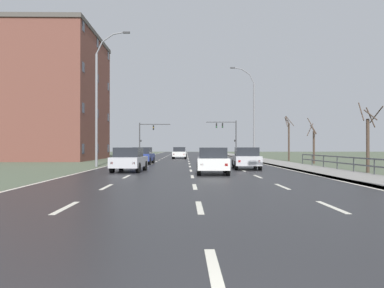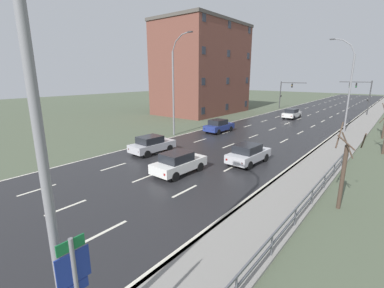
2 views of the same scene
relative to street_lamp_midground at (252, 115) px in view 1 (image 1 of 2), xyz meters
name	(u,v)px [view 1 (image 1 of 2)]	position (x,y,z in m)	size (l,w,h in m)	color
ground_plane	(188,160)	(-7.40, 5.06, -5.34)	(160.00, 160.00, 0.12)	#4C5642
road_asphalt_strip	(188,157)	(-7.40, 17.05, -5.27)	(14.00, 120.00, 0.03)	#232326
sidewalk_right	(241,157)	(1.03, 17.06, -5.22)	(3.00, 120.00, 0.12)	gray
guardrail	(374,164)	(2.45, -24.65, -4.58)	(0.07, 26.45, 1.00)	#515459
street_lamp_midground	(252,115)	(0.00, 0.00, 0.00)	(2.87, 0.24, 10.87)	slate
street_lamp_left_bank	(99,101)	(-14.82, -13.54, 0.09)	(2.80, 0.24, 11.04)	slate
traffic_signal_right	(229,132)	(-0.74, 18.76, -1.22)	(5.01, 0.36, 5.90)	#38383A
traffic_signal_left	(146,134)	(-14.33, 19.68, -1.57)	(5.13, 0.36, 5.58)	#38383A
car_near_right	(246,158)	(-3.42, -17.70, -4.48)	(2.01, 4.19, 1.57)	#B7B7BC
car_mid_centre	(213,161)	(-6.17, -22.73, -4.48)	(1.95, 4.16, 1.57)	silver
car_distant	(129,159)	(-11.39, -20.38, -4.48)	(2.02, 4.20, 1.57)	#B7B7BC
car_near_left	(143,156)	(-11.74, -9.08, -4.48)	(1.99, 4.18, 1.57)	navy
car_far_left	(179,153)	(-8.56, 7.39, -4.48)	(1.91, 4.14, 1.57)	silver
brick_building	(54,97)	(-24.30, 4.44, 2.63)	(11.04, 16.76, 15.81)	brown
bare_tree_near	(368,141)	(3.63, -21.38, -3.29)	(1.22, 1.29, 4.42)	#423328
bare_tree_mid	(314,144)	(4.56, -7.92, -3.44)	(0.82, 1.35, 4.41)	#423328
bare_tree_far	(289,139)	(4.03, -0.75, -2.83)	(0.96, 0.77, 5.14)	#423328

